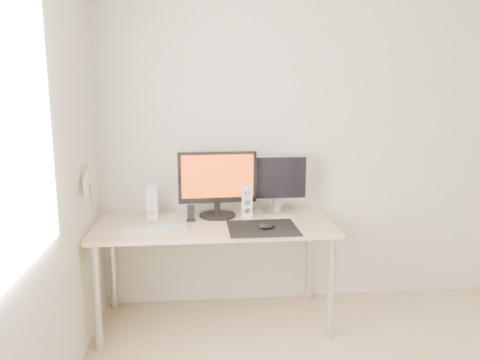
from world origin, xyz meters
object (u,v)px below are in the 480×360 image
desk (214,234)px  speaker_right (247,201)px  mouse (266,226)px  second_monitor (277,181)px  speaker_left (152,202)px  phone_dock (191,216)px  keyboard (155,229)px  main_monitor (217,182)px

desk → speaker_right: 0.34m
mouse → desk: (-0.33, 0.19, -0.10)m
mouse → second_monitor: second_monitor is taller
speaker_left → phone_dock: speaker_left is taller
desk → speaker_left: bearing=159.8°
second_monitor → speaker_left: (-0.89, -0.06, -0.13)m
desk → speaker_left: speaker_left is taller
speaker_left → keyboard: (0.04, -0.29, -0.11)m
second_monitor → speaker_left: 0.90m
speaker_left → phone_dock: bearing=-19.7°
desk → speaker_right: speaker_right is taller
speaker_right → phone_dock: 0.41m
main_monitor → phone_dock: 0.30m
speaker_right → mouse: bearing=-74.6°
speaker_left → speaker_right: 0.66m
speaker_left → speaker_right: size_ratio=1.00×
second_monitor → speaker_right: second_monitor is taller
mouse → speaker_right: bearing=105.4°
second_monitor → mouse: bearing=-109.1°
mouse → speaker_right: size_ratio=0.46×
speaker_left → desk: bearing=-20.2°
main_monitor → speaker_right: size_ratio=2.42×
mouse → keyboard: (-0.71, 0.05, -0.01)m
speaker_left → mouse: bearing=-24.7°
keyboard → mouse: bearing=-4.4°
speaker_right → speaker_left: bearing=178.8°
main_monitor → speaker_right: bearing=-2.4°
mouse → phone_dock: bearing=152.7°
keyboard → phone_dock: (0.23, 0.20, 0.03)m
mouse → speaker_left: speaker_left is taller
mouse → phone_dock: (-0.49, 0.25, 0.01)m
mouse → main_monitor: bearing=131.0°
speaker_right → phone_dock: speaker_right is taller
second_monitor → keyboard: second_monitor is taller
desk → main_monitor: bearing=77.7°
speaker_left → keyboard: speaker_left is taller
desk → keyboard: 0.42m
speaker_right → keyboard: (-0.62, -0.28, -0.11)m
main_monitor → keyboard: (-0.42, -0.29, -0.25)m
speaker_left → main_monitor: bearing=-0.6°
desk → main_monitor: size_ratio=2.90×
mouse → desk: size_ratio=0.06×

